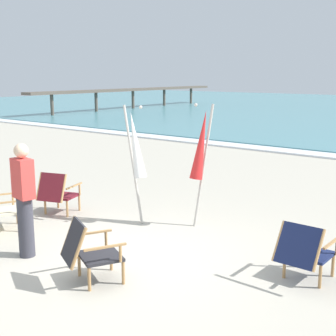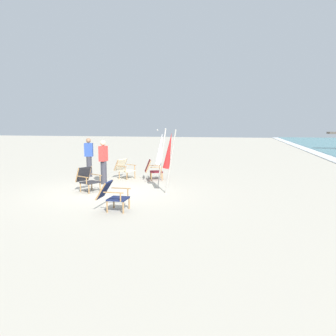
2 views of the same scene
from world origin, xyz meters
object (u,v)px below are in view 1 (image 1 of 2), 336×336
(beach_chair_front_right, at_px, (88,250))
(person_by_waterline, at_px, (24,199))
(beach_chair_back_right, at_px, (304,250))
(umbrella_furled_red, at_px, (201,146))
(umbrella_furled_white, at_px, (135,146))
(beach_chair_back_left, at_px, (57,192))

(beach_chair_front_right, relative_size, person_by_waterline, 0.54)
(beach_chair_back_right, xyz_separation_m, umbrella_furled_red, (-2.29, 1.07, 0.95))
(beach_chair_back_right, relative_size, umbrella_furled_white, 0.38)
(beach_chair_back_left, relative_size, umbrella_furled_white, 0.41)
(umbrella_furled_red, height_order, person_by_waterline, umbrella_furled_red)
(umbrella_furled_white, xyz_separation_m, person_by_waterline, (-0.13, -2.19, -0.50))
(beach_chair_back_right, distance_m, umbrella_furled_white, 3.48)
(beach_chair_front_right, height_order, person_by_waterline, person_by_waterline)
(beach_chair_front_right, relative_size, umbrella_furled_red, 0.42)
(beach_chair_front_right, relative_size, beach_chair_back_left, 1.04)
(beach_chair_front_right, bearing_deg, person_by_waterline, 178.24)
(beach_chair_back_left, height_order, umbrella_furled_white, umbrella_furled_white)
(beach_chair_back_right, height_order, umbrella_furled_white, umbrella_furled_white)
(umbrella_furled_white, height_order, umbrella_furled_red, umbrella_furled_red)
(beach_chair_back_left, distance_m, umbrella_furled_red, 2.82)
(beach_chair_back_right, relative_size, umbrella_furled_red, 0.37)
(beach_chair_back_right, distance_m, beach_chair_front_right, 2.68)
(beach_chair_back_right, bearing_deg, umbrella_furled_red, 154.90)
(beach_chair_back_left, xyz_separation_m, umbrella_furled_red, (2.40, 1.14, 0.94))
(beach_chair_back_left, bearing_deg, person_by_waterline, -51.34)
(beach_chair_front_right, xyz_separation_m, umbrella_furled_red, (-0.19, 2.74, 0.94))
(beach_chair_front_right, distance_m, umbrella_furled_white, 2.70)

